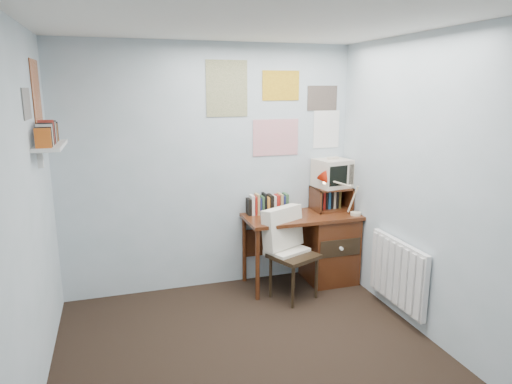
# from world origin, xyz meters

# --- Properties ---
(ground) EXTENTS (3.50, 3.50, 0.00)m
(ground) POSITION_xyz_m (0.00, 0.00, 0.00)
(ground) COLOR black
(ground) RESTS_ON ground
(back_wall) EXTENTS (3.00, 0.02, 2.50)m
(back_wall) POSITION_xyz_m (0.00, 1.75, 1.25)
(back_wall) COLOR silver
(back_wall) RESTS_ON ground
(left_wall) EXTENTS (0.02, 3.50, 2.50)m
(left_wall) POSITION_xyz_m (-1.50, 0.00, 1.25)
(left_wall) COLOR silver
(left_wall) RESTS_ON ground
(right_wall) EXTENTS (0.02, 3.50, 2.50)m
(right_wall) POSITION_xyz_m (1.50, 0.00, 1.25)
(right_wall) COLOR silver
(right_wall) RESTS_ON ground
(ceiling) EXTENTS (3.00, 3.50, 0.02)m
(ceiling) POSITION_xyz_m (0.00, 0.00, 2.50)
(ceiling) COLOR white
(ceiling) RESTS_ON back_wall
(desk) EXTENTS (1.20, 0.55, 0.76)m
(desk) POSITION_xyz_m (1.17, 1.48, 0.41)
(desk) COLOR #522612
(desk) RESTS_ON ground
(desk_chair) EXTENTS (0.58, 0.57, 0.88)m
(desk_chair) POSITION_xyz_m (0.70, 1.18, 0.44)
(desk_chair) COLOR black
(desk_chair) RESTS_ON ground
(desk_lamp) EXTENTS (0.29, 0.25, 0.40)m
(desk_lamp) POSITION_xyz_m (1.44, 1.31, 0.96)
(desk_lamp) COLOR red
(desk_lamp) RESTS_ON desk
(tv_riser) EXTENTS (0.40, 0.30, 0.25)m
(tv_riser) POSITION_xyz_m (1.29, 1.59, 0.89)
(tv_riser) COLOR #522612
(tv_riser) RESTS_ON desk
(crt_tv) EXTENTS (0.40, 0.38, 0.33)m
(crt_tv) POSITION_xyz_m (1.30, 1.61, 1.17)
(crt_tv) COLOR beige
(crt_tv) RESTS_ON tv_riser
(book_row) EXTENTS (0.60, 0.14, 0.22)m
(book_row) POSITION_xyz_m (0.66, 1.66, 0.87)
(book_row) COLOR #522612
(book_row) RESTS_ON desk
(radiator) EXTENTS (0.09, 0.80, 0.60)m
(radiator) POSITION_xyz_m (1.46, 0.55, 0.42)
(radiator) COLOR white
(radiator) RESTS_ON right_wall
(wall_shelf) EXTENTS (0.20, 0.62, 0.24)m
(wall_shelf) POSITION_xyz_m (-1.40, 1.10, 1.62)
(wall_shelf) COLOR white
(wall_shelf) RESTS_ON left_wall
(posters_back) EXTENTS (1.20, 0.01, 0.90)m
(posters_back) POSITION_xyz_m (0.70, 1.74, 1.85)
(posters_back) COLOR white
(posters_back) RESTS_ON back_wall
(posters_left) EXTENTS (0.01, 0.70, 0.60)m
(posters_left) POSITION_xyz_m (-1.49, 1.10, 2.00)
(posters_left) COLOR white
(posters_left) RESTS_ON left_wall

